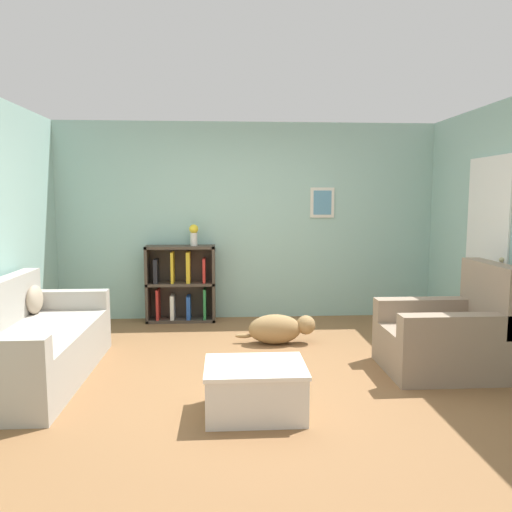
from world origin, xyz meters
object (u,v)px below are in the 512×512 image
at_px(recliner_chair, 451,336).
at_px(dog, 279,329).
at_px(coffee_table, 255,387).
at_px(vase, 194,234).
at_px(bookshelf, 181,284).
at_px(couch, 28,346).

distance_m(recliner_chair, dog, 1.80).
xyz_separation_m(recliner_chair, coffee_table, (-1.88, -0.81, -0.13)).
height_order(dog, vase, vase).
height_order(bookshelf, coffee_table, bookshelf).
bearing_deg(coffee_table, dog, 78.13).
height_order(recliner_chair, coffee_table, recliner_chair).
bearing_deg(vase, bookshelf, 173.21).
relative_size(couch, bookshelf, 1.97).
relative_size(bookshelf, recliner_chair, 0.93).
bearing_deg(bookshelf, dog, -43.46).
bearing_deg(vase, couch, -123.26).
bearing_deg(vase, recliner_chair, -39.62).
height_order(couch, vase, vase).
relative_size(bookshelf, dog, 1.11).
relative_size(recliner_chair, coffee_table, 1.43).
relative_size(bookshelf, coffee_table, 1.32).
xyz_separation_m(dog, vase, (-1.00, 1.09, 0.98)).
relative_size(recliner_chair, vase, 3.90).
height_order(recliner_chair, dog, recliner_chair).
relative_size(dog, vase, 3.25).
distance_m(bookshelf, vase, 0.69).
bearing_deg(dog, recliner_chair, -33.01).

